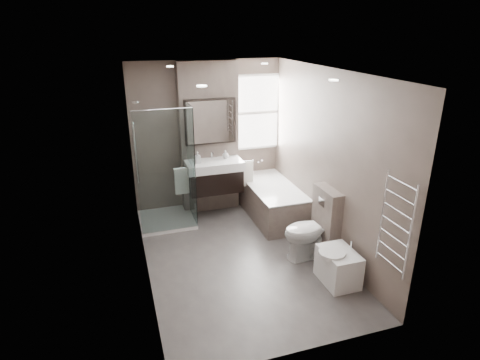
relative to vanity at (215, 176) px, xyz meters
name	(u,v)px	position (x,y,z in m)	size (l,w,h in m)	color
room	(240,172)	(0.00, -1.43, 0.56)	(2.70, 3.90, 2.70)	#4F4B49
vanity_pier	(209,139)	(0.00, 0.35, 0.56)	(1.00, 0.25, 2.60)	#65574F
vanity	(215,176)	(0.00, 0.00, 0.00)	(0.95, 0.47, 0.66)	black
mirror_cabinet	(210,122)	(0.00, 0.19, 0.89)	(0.86, 0.08, 0.76)	black
towel_left	(182,181)	(-0.56, -0.02, -0.02)	(0.24, 0.06, 0.44)	white
towel_right	(246,174)	(0.56, -0.02, -0.02)	(0.24, 0.06, 0.44)	white
shower_enclosure	(172,196)	(-0.75, -0.08, -0.25)	(0.90, 0.90, 2.00)	white
bathtub	(272,199)	(0.92, -0.33, -0.43)	(0.75, 1.60, 0.57)	#65574F
window	(256,113)	(0.90, 0.45, 0.93)	(0.98, 0.06, 1.33)	white
toilet	(311,231)	(0.97, -1.70, -0.33)	(0.46, 0.80, 0.82)	white
cistern_box	(326,222)	(1.21, -1.68, -0.24)	(0.19, 0.55, 1.00)	#65574F
bidet	(338,266)	(1.01, -2.38, -0.51)	(0.48, 0.56, 0.57)	white
towel_radiator	(396,224)	(1.25, -3.03, 0.38)	(0.03, 0.49, 1.10)	silver
soap_bottle_a	(198,158)	(-0.28, -0.01, 0.35)	(0.09, 0.09, 0.19)	white
soap_bottle_b	(226,154)	(0.23, 0.10, 0.33)	(0.11, 0.11, 0.14)	white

